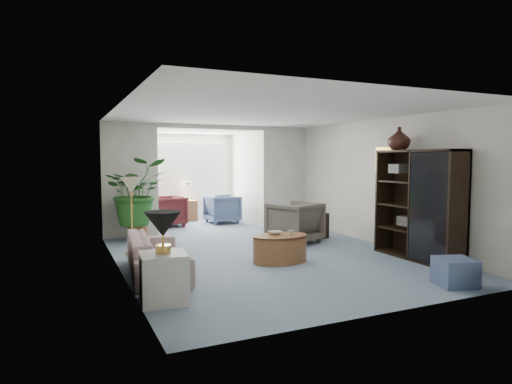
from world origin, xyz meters
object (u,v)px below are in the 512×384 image
table_lamp (163,224)px  plant_pot (138,233)px  sofa (157,254)px  ottoman (455,272)px  wingback_chair (294,222)px  coffee_table (280,248)px  coffee_cup (291,233)px  side_table_dark (316,225)px  sunroom_chair_blue (223,209)px  floor_lamp (131,185)px  sunroom_chair_maroon (167,211)px  sunroom_table (188,211)px  cabinet_urn (399,139)px  entertainment_cabinet (418,205)px  framed_picture (387,159)px  coffee_bowl (275,233)px  end_table (164,278)px

table_lamp → plant_pot: table_lamp is taller
sofa → ottoman: (3.54, -2.30, -0.10)m
wingback_chair → ottoman: wingback_chair is taller
coffee_table → ottoman: size_ratio=2.04×
coffee_cup → side_table_dark: size_ratio=0.18×
plant_pot → ottoman: bearing=-56.7°
coffee_cup → ottoman: 2.52m
coffee_table → sunroom_chair_blue: size_ratio=1.16×
coffee_cup → ottoman: size_ratio=0.21×
floor_lamp → sunroom_chair_maroon: bearing=66.6°
coffee_table → sunroom_table: sunroom_table is taller
table_lamp → sunroom_table: bearing=72.1°
table_lamp → coffee_table: size_ratio=0.46×
coffee_cup → cabinet_urn: 2.62m
sofa → table_lamp: size_ratio=4.51×
sunroom_chair_maroon → floor_lamp: bearing=-26.3°
sofa → entertainment_cabinet: 4.39m
side_table_dark → plant_pot: (-3.58, 1.30, -0.11)m
framed_picture → coffee_bowl: (-2.51, -0.17, -1.22)m
floor_lamp → sofa: bearing=-84.4°
sunroom_chair_blue → sofa: bearing=146.2°
floor_lamp → coffee_bowl: 2.67m
end_table → plant_pot: bearing=84.9°
floor_lamp → coffee_cup: 2.93m
sofa → coffee_table: sofa is taller
sofa → sunroom_table: sofa is taller
ottoman → plant_pot: size_ratio=1.16×
sunroom_chair_maroon → table_lamp: bearing=-16.1°
end_table → wingback_chair: size_ratio=0.64×
coffee_bowl → table_lamp: bearing=-148.3°
wingback_chair → cabinet_urn: (1.19, -1.64, 1.65)m
end_table → table_lamp: (0.00, 0.00, 0.65)m
framed_picture → sofa: 4.69m
table_lamp → cabinet_urn: size_ratio=1.07×
end_table → coffee_cup: size_ratio=6.04×
coffee_cup → plant_pot: bearing=123.1°
end_table → sunroom_table: bearing=72.1°
framed_picture → plant_pot: framed_picture is taller
cabinet_urn → sunroom_table: size_ratio=0.72×
coffee_bowl → plant_pot: (-1.79, 2.85, -0.32)m
ottoman → sunroom_chair_maroon: bearing=109.4°
plant_pot → sunroom_chair_maroon: (0.99, 1.61, 0.23)m
sunroom_chair_blue → sunroom_table: bearing=42.1°
table_lamp → plant_pot: 4.27m
table_lamp → sunroom_chair_maroon: bearing=76.8°
floor_lamp → cabinet_urn: cabinet_urn is taller
entertainment_cabinet → side_table_dark: bearing=101.4°
coffee_cup → sunroom_table: 5.42m
entertainment_cabinet → sunroom_table: entertainment_cabinet is taller
floor_lamp → ottoman: floor_lamp is taller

